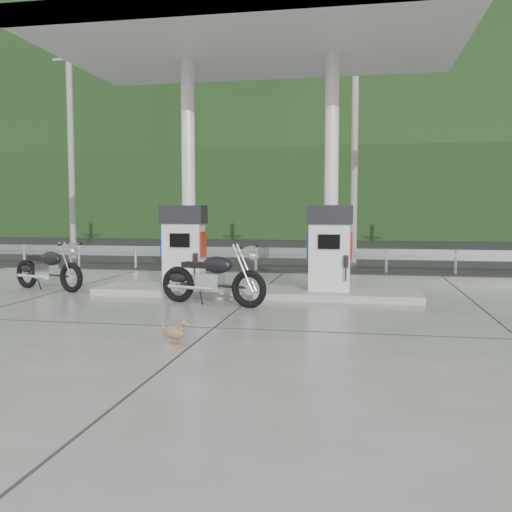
% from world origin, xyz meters
% --- Properties ---
extents(ground, '(160.00, 160.00, 0.00)m').
position_xyz_m(ground, '(0.00, 0.00, 0.00)').
color(ground, black).
rests_on(ground, ground).
extents(forecourt_apron, '(18.00, 14.00, 0.02)m').
position_xyz_m(forecourt_apron, '(0.00, 0.00, 0.01)').
color(forecourt_apron, slate).
rests_on(forecourt_apron, ground).
extents(pump_island, '(7.00, 1.40, 0.15)m').
position_xyz_m(pump_island, '(0.00, 2.50, 0.10)').
color(pump_island, gray).
rests_on(pump_island, forecourt_apron).
extents(gas_pump_left, '(0.95, 0.55, 1.80)m').
position_xyz_m(gas_pump_left, '(-1.60, 2.50, 1.07)').
color(gas_pump_left, silver).
rests_on(gas_pump_left, pump_island).
extents(gas_pump_right, '(0.95, 0.55, 1.80)m').
position_xyz_m(gas_pump_right, '(1.60, 2.50, 1.07)').
color(gas_pump_right, silver).
rests_on(gas_pump_right, pump_island).
extents(canopy_column_left, '(0.30, 0.30, 5.00)m').
position_xyz_m(canopy_column_left, '(-1.60, 2.90, 2.67)').
color(canopy_column_left, white).
rests_on(canopy_column_left, pump_island).
extents(canopy_column_right, '(0.30, 0.30, 5.00)m').
position_xyz_m(canopy_column_right, '(1.60, 2.90, 2.67)').
color(canopy_column_right, white).
rests_on(canopy_column_right, pump_island).
extents(canopy_roof, '(8.50, 5.00, 0.40)m').
position_xyz_m(canopy_roof, '(0.00, 2.50, 5.37)').
color(canopy_roof, silver).
rests_on(canopy_roof, canopy_column_left).
extents(guardrail, '(26.00, 0.16, 1.42)m').
position_xyz_m(guardrail, '(0.00, 8.00, 0.71)').
color(guardrail, gray).
rests_on(guardrail, ground).
extents(road, '(60.00, 7.00, 0.01)m').
position_xyz_m(road, '(0.00, 11.50, 0.00)').
color(road, black).
rests_on(road, ground).
extents(utility_pole_a, '(0.22, 0.22, 8.00)m').
position_xyz_m(utility_pole_a, '(-8.00, 9.50, 4.00)').
color(utility_pole_a, gray).
rests_on(utility_pole_a, ground).
extents(utility_pole_b, '(0.22, 0.22, 8.00)m').
position_xyz_m(utility_pole_b, '(2.00, 9.50, 4.00)').
color(utility_pole_b, gray).
rests_on(utility_pole_b, ground).
extents(tree_band, '(80.00, 6.00, 6.00)m').
position_xyz_m(tree_band, '(0.00, 30.00, 3.00)').
color(tree_band, black).
rests_on(tree_band, ground).
extents(forested_hills, '(100.00, 40.00, 140.00)m').
position_xyz_m(forested_hills, '(0.00, 60.00, 0.00)').
color(forested_hills, black).
rests_on(forested_hills, ground).
extents(motorcycle_left, '(2.14, 1.30, 0.97)m').
position_xyz_m(motorcycle_left, '(-4.87, 2.49, 0.50)').
color(motorcycle_left, black).
rests_on(motorcycle_left, forecourt_apron).
extents(motorcycle_right, '(2.27, 1.24, 1.03)m').
position_xyz_m(motorcycle_right, '(-0.60, 1.17, 0.53)').
color(motorcycle_right, black).
rests_on(motorcycle_right, forecourt_apron).
extents(duck, '(0.44, 0.27, 0.31)m').
position_xyz_m(duck, '(-0.27, -2.14, 0.17)').
color(duck, brown).
rests_on(duck, forecourt_apron).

